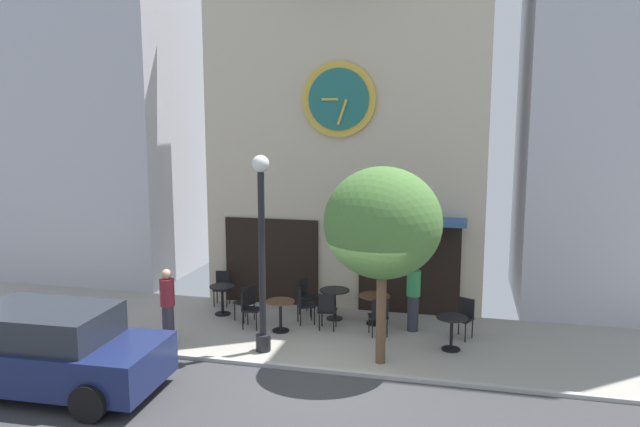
% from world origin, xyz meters
% --- Properties ---
extents(ground_plane, '(27.75, 10.62, 0.13)m').
position_xyz_m(ground_plane, '(0.00, -1.13, -0.02)').
color(ground_plane, '#9E998E').
extents(clock_building, '(7.31, 4.22, 10.64)m').
position_xyz_m(clock_building, '(-0.91, 5.57, 5.47)').
color(clock_building, beige).
rests_on(clock_building, ground_plane).
extents(neighbor_building_left, '(5.18, 4.63, 11.81)m').
position_xyz_m(neighbor_building_left, '(-8.90, 6.47, 5.91)').
color(neighbor_building_left, '#B2B2BC').
rests_on(neighbor_building_left, ground_plane).
extents(street_lamp, '(0.36, 0.36, 4.19)m').
position_xyz_m(street_lamp, '(-1.86, 0.81, 2.13)').
color(street_lamp, black).
rests_on(street_lamp, ground_plane).
extents(street_tree, '(2.35, 2.11, 4.00)m').
position_xyz_m(street_tree, '(0.67, 0.77, 2.88)').
color(street_tree, brown).
rests_on(street_tree, ground_plane).
extents(cafe_table_center_left, '(0.64, 0.64, 0.75)m').
position_xyz_m(cafe_table_center_left, '(-3.65, 2.88, 0.50)').
color(cafe_table_center_left, black).
rests_on(cafe_table_center_left, ground_plane).
extents(cafe_table_rightmost, '(0.66, 0.66, 0.74)m').
position_xyz_m(cafe_table_rightmost, '(-1.85, 2.05, 0.50)').
color(cafe_table_rightmost, black).
rests_on(cafe_table_rightmost, ground_plane).
extents(cafe_table_near_door, '(0.74, 0.74, 0.75)m').
position_xyz_m(cafe_table_near_door, '(-0.81, 3.20, 0.54)').
color(cafe_table_near_door, black).
rests_on(cafe_table_near_door, ground_plane).
extents(cafe_table_center, '(0.75, 0.75, 0.72)m').
position_xyz_m(cafe_table_center, '(0.20, 3.07, 0.52)').
color(cafe_table_center, black).
rests_on(cafe_table_center, ground_plane).
extents(cafe_table_leftmost, '(0.66, 0.66, 0.74)m').
position_xyz_m(cafe_table_leftmost, '(2.05, 1.80, 0.51)').
color(cafe_table_leftmost, black).
rests_on(cafe_table_leftmost, ground_plane).
extents(cafe_chair_facing_wall, '(0.40, 0.40, 0.90)m').
position_xyz_m(cafe_chair_facing_wall, '(-2.66, 2.11, 0.53)').
color(cafe_chair_facing_wall, black).
rests_on(cafe_chair_facing_wall, ground_plane).
extents(cafe_chair_near_tree, '(0.46, 0.46, 0.90)m').
position_xyz_m(cafe_chair_near_tree, '(-3.97, 3.65, 0.53)').
color(cafe_chair_near_tree, black).
rests_on(cafe_chair_near_tree, ground_plane).
extents(cafe_chair_facing_street, '(0.54, 0.54, 0.90)m').
position_xyz_m(cafe_chair_facing_street, '(-1.49, 2.69, 0.53)').
color(cafe_chair_facing_street, black).
rests_on(cafe_chair_facing_street, ground_plane).
extents(cafe_chair_mid_row, '(0.52, 0.52, 0.90)m').
position_xyz_m(cafe_chair_mid_row, '(0.43, 2.25, 0.53)').
color(cafe_chair_mid_row, black).
rests_on(cafe_chair_mid_row, ground_plane).
extents(cafe_chair_left_end, '(0.42, 0.42, 0.90)m').
position_xyz_m(cafe_chair_left_end, '(-0.81, 2.38, 0.53)').
color(cafe_chair_left_end, black).
rests_on(cafe_chair_left_end, ground_plane).
extents(cafe_chair_right_end, '(0.51, 0.51, 0.90)m').
position_xyz_m(cafe_chair_right_end, '(-1.61, 3.45, 0.53)').
color(cafe_chair_right_end, black).
rests_on(cafe_chair_right_end, ground_plane).
extents(cafe_chair_curbside, '(0.54, 0.54, 0.90)m').
position_xyz_m(cafe_chair_curbside, '(2.31, 2.64, 0.53)').
color(cafe_chair_curbside, black).
rests_on(cafe_chair_curbside, ground_plane).
extents(cafe_chair_by_entrance, '(0.55, 0.55, 0.90)m').
position_xyz_m(cafe_chair_by_entrance, '(-2.88, 2.54, 0.53)').
color(cafe_chair_by_entrance, black).
rests_on(cafe_chair_by_entrance, ground_plane).
extents(pedestrian_maroon, '(0.45, 0.45, 1.67)m').
position_xyz_m(pedestrian_maroon, '(-4.05, 0.78, 0.86)').
color(pedestrian_maroon, '#2D2D38').
rests_on(pedestrian_maroon, ground_plane).
extents(pedestrian_green, '(0.45, 0.45, 1.67)m').
position_xyz_m(pedestrian_green, '(1.15, 2.81, 0.86)').
color(pedestrian_green, '#2D2D38').
rests_on(pedestrian_green, ground_plane).
extents(parked_car_navy, '(4.36, 2.13, 1.55)m').
position_xyz_m(parked_car_navy, '(-5.08, -1.91, 0.76)').
color(parked_car_navy, navy).
rests_on(parked_car_navy, ground_plane).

